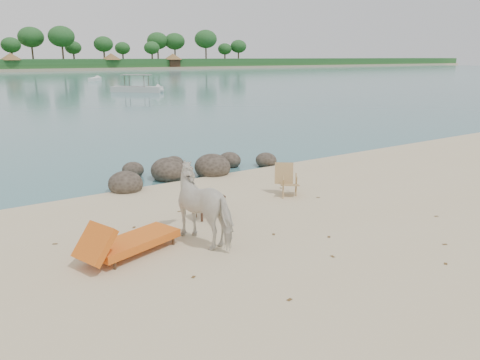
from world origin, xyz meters
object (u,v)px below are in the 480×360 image
Objects in this scene: lounge_chair at (134,238)px; cow at (207,205)px; boulders at (186,170)px; deck_chair at (290,181)px; side_table at (209,208)px.

cow is at bearing -26.44° from lounge_chair.
boulders is at bearing -125.64° from cow.
lounge_chair is at bearing -127.17° from boulders.
deck_chair is at bearing -71.48° from boulders.
deck_chair is (3.52, 1.51, -0.34)m from cow.
cow is 3.85m from deck_chair.
deck_chair reaches higher than boulders.
lounge_chair reaches higher than side_table.
cow reaches higher than boulders.
boulders is 5.73m from cow.
lounge_chair is at bearing -127.15° from deck_chair.
cow reaches higher than lounge_chair.
lounge_chair is (-3.79, -4.99, 0.16)m from boulders.
deck_chair reaches higher than lounge_chair.
lounge_chair is at bearing -154.17° from side_table.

